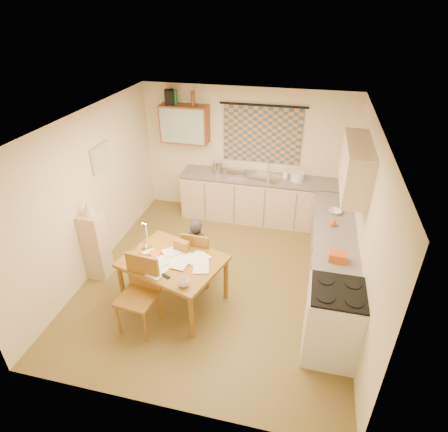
% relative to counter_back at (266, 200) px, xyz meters
% --- Properties ---
extents(floor, '(4.00, 4.50, 0.02)m').
position_rel_counter_back_xyz_m(floor, '(-0.49, -1.95, -0.46)').
color(floor, brown).
rests_on(floor, ground).
extents(ceiling, '(4.00, 4.50, 0.02)m').
position_rel_counter_back_xyz_m(ceiling, '(-0.49, -1.95, 2.06)').
color(ceiling, white).
rests_on(ceiling, floor).
extents(wall_back, '(4.00, 0.02, 2.50)m').
position_rel_counter_back_xyz_m(wall_back, '(-0.49, 0.31, 0.80)').
color(wall_back, beige).
rests_on(wall_back, floor).
extents(wall_front, '(4.00, 0.02, 2.50)m').
position_rel_counter_back_xyz_m(wall_front, '(-0.49, -4.21, 0.80)').
color(wall_front, beige).
rests_on(wall_front, floor).
extents(wall_left, '(0.02, 4.50, 2.50)m').
position_rel_counter_back_xyz_m(wall_left, '(-2.50, -1.95, 0.80)').
color(wall_left, beige).
rests_on(wall_left, floor).
extents(wall_right, '(0.02, 4.50, 2.50)m').
position_rel_counter_back_xyz_m(wall_right, '(1.52, -1.95, 0.80)').
color(wall_right, beige).
rests_on(wall_right, floor).
extents(window_blind, '(1.45, 0.03, 1.05)m').
position_rel_counter_back_xyz_m(window_blind, '(-0.19, 0.27, 1.20)').
color(window_blind, '#2D5276').
rests_on(window_blind, wall_back).
extents(curtain_rod, '(1.60, 0.04, 0.04)m').
position_rel_counter_back_xyz_m(curtain_rod, '(-0.19, 0.25, 1.75)').
color(curtain_rod, black).
rests_on(curtain_rod, wall_back).
extents(wall_cabinet, '(0.90, 0.34, 0.70)m').
position_rel_counter_back_xyz_m(wall_cabinet, '(-1.64, 0.13, 1.35)').
color(wall_cabinet, brown).
rests_on(wall_cabinet, wall_back).
extents(wall_cabinet_glass, '(0.84, 0.02, 0.64)m').
position_rel_counter_back_xyz_m(wall_cabinet_glass, '(-1.64, -0.04, 1.35)').
color(wall_cabinet_glass, '#99B2A5').
rests_on(wall_cabinet_glass, wall_back).
extents(upper_cabinet_right, '(0.34, 1.30, 0.70)m').
position_rel_counter_back_xyz_m(upper_cabinet_right, '(1.34, -1.40, 1.40)').
color(upper_cabinet_right, tan).
rests_on(upper_cabinet_right, wall_right).
extents(framed_print, '(0.04, 0.50, 0.40)m').
position_rel_counter_back_xyz_m(framed_print, '(-2.46, -1.55, 1.25)').
color(framed_print, beige).
rests_on(framed_print, wall_left).
extents(print_canvas, '(0.01, 0.42, 0.32)m').
position_rel_counter_back_xyz_m(print_canvas, '(-2.43, -1.55, 1.25)').
color(print_canvas, white).
rests_on(print_canvas, wall_left).
extents(counter_back, '(3.30, 0.62, 0.92)m').
position_rel_counter_back_xyz_m(counter_back, '(0.00, 0.00, 0.00)').
color(counter_back, tan).
rests_on(counter_back, floor).
extents(counter_right, '(0.62, 2.95, 0.92)m').
position_rel_counter_back_xyz_m(counter_right, '(1.21, -1.83, -0.00)').
color(counter_right, tan).
rests_on(counter_right, floor).
extents(stove, '(0.65, 0.65, 1.01)m').
position_rel_counter_back_xyz_m(stove, '(1.21, -3.03, 0.05)').
color(stove, white).
rests_on(stove, floor).
extents(sink, '(0.66, 0.60, 0.10)m').
position_rel_counter_back_xyz_m(sink, '(-0.03, 0.00, 0.43)').
color(sink, silver).
rests_on(sink, counter_back).
extents(tap, '(0.03, 0.03, 0.28)m').
position_rel_counter_back_xyz_m(tap, '(-0.02, 0.18, 0.61)').
color(tap, silver).
rests_on(tap, counter_back).
extents(dish_rack, '(0.40, 0.36, 0.06)m').
position_rel_counter_back_xyz_m(dish_rack, '(-0.61, 0.00, 0.50)').
color(dish_rack, silver).
rests_on(dish_rack, counter_back).
extents(kettle, '(0.21, 0.21, 0.24)m').
position_rel_counter_back_xyz_m(kettle, '(-0.97, 0.00, 0.59)').
color(kettle, silver).
rests_on(kettle, counter_back).
extents(mixing_bowl, '(0.31, 0.31, 0.16)m').
position_rel_counter_back_xyz_m(mixing_bowl, '(0.54, 0.00, 0.55)').
color(mixing_bowl, white).
rests_on(mixing_bowl, counter_back).
extents(soap_bottle, '(0.10, 0.11, 0.18)m').
position_rel_counter_back_xyz_m(soap_bottle, '(0.33, 0.05, 0.56)').
color(soap_bottle, white).
rests_on(soap_bottle, counter_back).
extents(bowl, '(0.32, 0.32, 0.05)m').
position_rel_counter_back_xyz_m(bowl, '(1.21, -1.07, 0.49)').
color(bowl, white).
rests_on(bowl, counter_right).
extents(orange_bag, '(0.23, 0.18, 0.12)m').
position_rel_counter_back_xyz_m(orange_bag, '(1.21, -2.34, 0.53)').
color(orange_bag, '#CB5417').
rests_on(orange_bag, counter_right).
extents(fruit_orange, '(0.10, 0.10, 0.10)m').
position_rel_counter_back_xyz_m(fruit_orange, '(1.16, -1.48, 0.52)').
color(fruit_orange, '#CB5417').
rests_on(fruit_orange, counter_right).
extents(speaker, '(0.22, 0.24, 0.26)m').
position_rel_counter_back_xyz_m(speaker, '(-1.91, 0.13, 1.83)').
color(speaker, black).
rests_on(speaker, wall_cabinet).
extents(bottle_green, '(0.07, 0.07, 0.26)m').
position_rel_counter_back_xyz_m(bottle_green, '(-1.79, 0.13, 1.83)').
color(bottle_green, '#195926').
rests_on(bottle_green, wall_cabinet).
extents(bottle_brown, '(0.09, 0.09, 0.26)m').
position_rel_counter_back_xyz_m(bottle_brown, '(-1.46, 0.13, 1.83)').
color(bottle_brown, brown).
rests_on(bottle_brown, wall_cabinet).
extents(dining_table, '(1.54, 1.33, 0.75)m').
position_rel_counter_back_xyz_m(dining_table, '(-0.95, -2.61, -0.07)').
color(dining_table, brown).
rests_on(dining_table, floor).
extents(chair_far, '(0.44, 0.44, 0.93)m').
position_rel_counter_back_xyz_m(chair_far, '(-0.74, -2.06, -0.16)').
color(chair_far, brown).
rests_on(chair_far, floor).
extents(chair_near, '(0.51, 0.51, 1.03)m').
position_rel_counter_back_xyz_m(chair_near, '(-1.24, -3.15, -0.13)').
color(chair_near, brown).
rests_on(chair_near, floor).
extents(person, '(0.50, 0.41, 1.10)m').
position_rel_counter_back_xyz_m(person, '(-0.77, -2.07, 0.10)').
color(person, black).
rests_on(person, floor).
extents(shelf_stand, '(0.32, 0.30, 1.11)m').
position_rel_counter_back_xyz_m(shelf_stand, '(-2.33, -2.31, 0.10)').
color(shelf_stand, tan).
rests_on(shelf_stand, floor).
extents(lampshade, '(0.20, 0.20, 0.22)m').
position_rel_counter_back_xyz_m(lampshade, '(-2.33, -2.31, 0.77)').
color(lampshade, beige).
rests_on(lampshade, shelf_stand).
extents(letter_rack, '(0.24, 0.16, 0.16)m').
position_rel_counter_back_xyz_m(letter_rack, '(-0.90, -2.36, 0.38)').
color(letter_rack, brown).
rests_on(letter_rack, dining_table).
extents(mug, '(0.14, 0.14, 0.11)m').
position_rel_counter_back_xyz_m(mug, '(-0.63, -3.08, 0.35)').
color(mug, white).
rests_on(mug, dining_table).
extents(magazine, '(0.20, 0.27, 0.02)m').
position_rel_counter_back_xyz_m(magazine, '(-1.47, -2.72, 0.31)').
color(magazine, maroon).
rests_on(magazine, dining_table).
extents(book, '(0.25, 0.29, 0.02)m').
position_rel_counter_back_xyz_m(book, '(-1.34, -2.57, 0.31)').
color(book, '#CB5417').
rests_on(book, dining_table).
extents(orange_box, '(0.14, 0.11, 0.04)m').
position_rel_counter_back_xyz_m(orange_box, '(-1.35, -2.79, 0.32)').
color(orange_box, '#CB5417').
rests_on(orange_box, dining_table).
extents(eyeglasses, '(0.14, 0.10, 0.02)m').
position_rel_counter_back_xyz_m(eyeglasses, '(-0.91, -2.96, 0.31)').
color(eyeglasses, black).
rests_on(eyeglasses, dining_table).
extents(candle_holder, '(0.06, 0.06, 0.18)m').
position_rel_counter_back_xyz_m(candle_holder, '(-1.42, -2.44, 0.39)').
color(candle_holder, silver).
rests_on(candle_holder, dining_table).
extents(candle, '(0.03, 0.03, 0.22)m').
position_rel_counter_back_xyz_m(candle, '(-1.39, -2.42, 0.59)').
color(candle, white).
rests_on(candle, dining_table).
extents(candle_flame, '(0.02, 0.02, 0.02)m').
position_rel_counter_back_xyz_m(candle_flame, '(-1.43, -2.42, 0.71)').
color(candle_flame, '#FFCC66').
rests_on(candle_flame, dining_table).
extents(papers, '(1.12, 0.82, 0.02)m').
position_rel_counter_back_xyz_m(papers, '(-0.96, -2.64, 0.31)').
color(papers, white).
rests_on(papers, dining_table).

